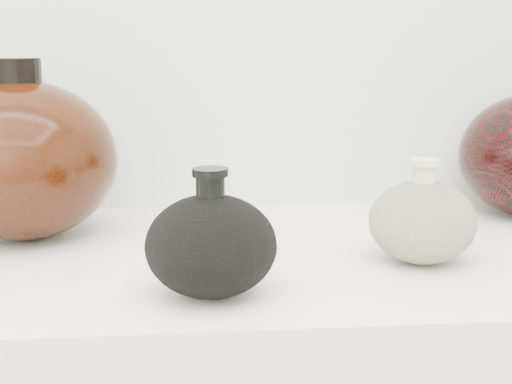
{
  "coord_description": "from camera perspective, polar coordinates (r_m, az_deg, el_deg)",
  "views": [
    {
      "loc": [
        -0.06,
        0.11,
        1.15
      ],
      "look_at": [
        0.01,
        0.92,
        0.98
      ],
      "focal_mm": 50.0,
      "sensor_mm": 36.0,
      "label": 1
    }
  ],
  "objects": [
    {
      "name": "black_gourd_vase",
      "position": [
        0.72,
        -3.61,
        -4.22
      ],
      "size": [
        0.16,
        0.16,
        0.13
      ],
      "color": "black",
      "rests_on": "display_counter"
    },
    {
      "name": "cream_gourd_vase",
      "position": [
        0.85,
        13.16,
        -2.27
      ],
      "size": [
        0.13,
        0.13,
        0.12
      ],
      "color": "beige",
      "rests_on": "display_counter"
    },
    {
      "name": "left_round_pot",
      "position": [
        0.97,
        -18.19,
        2.5
      ],
      "size": [
        0.29,
        0.29,
        0.23
      ],
      "color": "black",
      "rests_on": "display_counter"
    }
  ]
}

